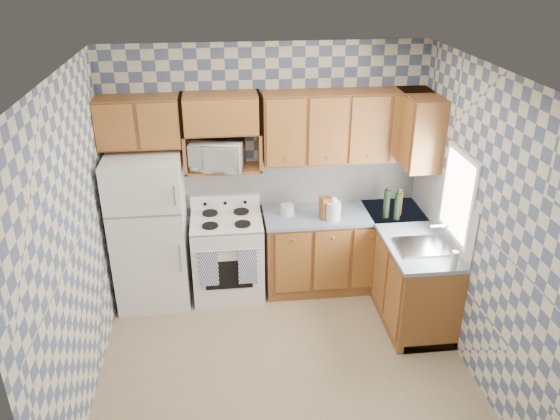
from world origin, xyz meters
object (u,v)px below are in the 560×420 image
(stove_body, at_px, (228,257))
(refrigerator, at_px, (150,231))
(microwave, at_px, (217,155))
(electric_kettle, at_px, (333,211))

(stove_body, bearing_deg, refrigerator, -178.22)
(refrigerator, bearing_deg, microwave, 12.29)
(stove_body, bearing_deg, electric_kettle, -7.11)
(stove_body, relative_size, microwave, 1.68)
(refrigerator, xyz_separation_m, electric_kettle, (1.94, -0.12, 0.18))
(microwave, xyz_separation_m, electric_kettle, (1.19, -0.28, -0.58))
(refrigerator, distance_m, electric_kettle, 1.95)
(refrigerator, relative_size, microwave, 3.13)
(stove_body, xyz_separation_m, microwave, (-0.06, 0.14, 1.15))
(refrigerator, distance_m, stove_body, 0.89)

